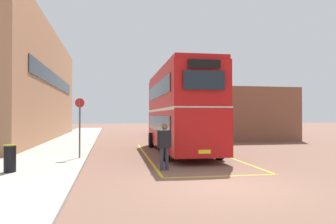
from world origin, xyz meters
The scene contains 10 objects.
ground_plane centered at (0.00, 14.40, 0.00)m, with size 135.60×135.60×0.00m, color brown.
sidewalk_left centered at (-6.50, 16.80, 0.07)m, with size 4.00×57.60×0.14m, color #A39E93.
brick_building_left centered at (-11.12, 20.35, 4.76)m, with size 6.10×25.96×9.51m.
depot_building_right centered at (8.98, 21.66, 2.27)m, with size 7.03×13.62×4.54m.
double_decker_bus centered at (0.56, 8.77, 2.51)m, with size 3.08×10.62×4.75m.
single_deck_bus centered at (3.04, 25.87, 1.64)m, with size 2.78×9.42×3.02m.
pedestrian_boarding centered at (-1.34, 3.06, 1.06)m, with size 0.58×0.37×1.81m.
litter_bin centered at (-6.89, 2.88, 0.62)m, with size 0.43×0.43×0.96m.
bus_stop_sign centered at (-4.83, 6.39, 1.83)m, with size 0.44×0.08×2.82m.
bay_marking_yellow centered at (0.53, 6.81, 0.00)m, with size 4.57×12.66×0.01m.
Camera 1 is at (-3.49, -9.08, 2.10)m, focal length 33.82 mm.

